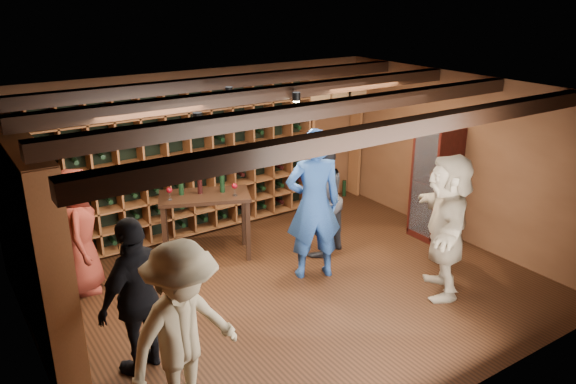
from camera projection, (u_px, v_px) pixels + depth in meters
ground at (294, 289)px, 7.18m from camera, size 6.00×6.00×0.00m
room_shell at (292, 101)px, 6.39m from camera, size 6.00×6.00×6.00m
wine_rack_back at (177, 165)px, 8.34m from camera, size 4.65×0.30×2.20m
wine_rack_left at (31, 236)px, 5.96m from camera, size 0.30×2.65×2.20m
crate_shelf at (334, 114)px, 9.71m from camera, size 1.20×0.32×2.07m
display_cabinet at (435, 184)px, 8.46m from camera, size 0.55×0.50×1.75m
man_blue_shirt at (314, 205)px, 7.22m from camera, size 0.86×0.71×2.02m
man_grey_suit at (320, 199)px, 7.90m from camera, size 0.97×0.86×1.67m
guest_red_floral at (77, 231)px, 6.92m from camera, size 0.70×0.90×1.62m
guest_woman_black at (138, 296)px, 5.44m from camera, size 1.05×0.79×1.65m
guest_khaki at (184, 336)px, 4.75m from camera, size 1.26×0.93×1.74m
guest_beige at (447, 225)px, 6.85m from camera, size 1.49×1.64×1.82m
tasting_table at (204, 202)px, 7.82m from camera, size 1.38×1.05×1.22m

